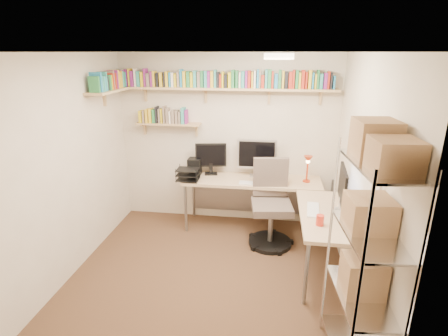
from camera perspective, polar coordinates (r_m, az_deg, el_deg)
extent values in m
plane|color=#412C1B|center=(4.36, -2.34, -16.62)|extent=(3.20, 3.20, 0.00)
cube|color=beige|center=(5.20, 0.44, 4.49)|extent=(3.20, 0.04, 2.50)
cube|color=beige|center=(4.36, -23.73, 0.13)|extent=(0.04, 3.00, 2.50)
cube|color=beige|center=(3.84, 21.63, -1.95)|extent=(0.04, 3.00, 2.50)
cube|color=beige|center=(2.46, -9.11, -12.42)|extent=(3.20, 0.04, 2.50)
cube|color=silver|center=(3.57, -2.88, 18.38)|extent=(3.20, 3.00, 0.04)
cube|color=silver|center=(4.27, 20.37, 4.38)|extent=(0.01, 0.30, 0.42)
cube|color=silver|center=(3.90, 21.44, 2.26)|extent=(0.01, 0.28, 0.38)
cylinder|color=#FFEAC6|center=(3.71, 8.96, 17.57)|extent=(0.30, 0.30, 0.06)
cube|color=tan|center=(4.95, 0.26, 12.83)|extent=(3.05, 0.25, 0.03)
cube|color=tan|center=(4.97, -17.95, 11.98)|extent=(0.25, 1.00, 0.03)
cube|color=tan|center=(5.23, -9.04, 7.15)|extent=(0.95, 0.20, 0.02)
cube|color=tan|center=(5.32, -12.85, 12.01)|extent=(0.03, 0.20, 0.20)
cube|color=tan|center=(5.07, -3.07, 12.14)|extent=(0.03, 0.20, 0.20)
cube|color=tan|center=(4.98, 7.37, 11.90)|extent=(0.03, 0.20, 0.20)
cube|color=tan|center=(5.02, 15.55, 11.45)|extent=(0.03, 0.20, 0.20)
cube|color=white|center=(5.34, -15.95, 13.97)|extent=(0.04, 0.13, 0.23)
cube|color=#802275|center=(5.32, -15.50, 14.00)|extent=(0.04, 0.13, 0.24)
cube|color=gold|center=(5.30, -15.06, 14.09)|extent=(0.03, 0.13, 0.25)
cube|color=#802275|center=(5.29, -14.60, 13.94)|extent=(0.04, 0.14, 0.21)
cube|color=white|center=(5.27, -14.13, 14.13)|extent=(0.03, 0.13, 0.25)
cube|color=teal|center=(5.25, -13.65, 13.96)|extent=(0.04, 0.13, 0.21)
cube|color=gold|center=(5.23, -13.09, 13.96)|extent=(0.04, 0.14, 0.20)
cube|color=#802275|center=(5.22, -12.64, 14.22)|extent=(0.03, 0.14, 0.25)
cube|color=#7D6B5A|center=(5.21, -12.14, 13.87)|extent=(0.04, 0.14, 0.18)
cube|color=#802275|center=(5.19, -11.62, 14.05)|extent=(0.03, 0.12, 0.21)
cube|color=gold|center=(5.18, -11.24, 14.09)|extent=(0.03, 0.13, 0.22)
cube|color=black|center=(5.16, -10.73, 13.97)|extent=(0.04, 0.12, 0.19)
cube|color=gold|center=(5.14, -10.13, 14.03)|extent=(0.04, 0.12, 0.20)
cube|color=black|center=(5.13, -9.60, 14.08)|extent=(0.03, 0.12, 0.20)
cube|color=gold|center=(5.12, -9.19, 14.14)|extent=(0.04, 0.13, 0.21)
cube|color=teal|center=(5.11, -8.70, 14.08)|extent=(0.02, 0.14, 0.20)
cube|color=white|center=(5.10, -8.32, 14.08)|extent=(0.03, 0.12, 0.20)
cube|color=gold|center=(5.09, -7.87, 14.02)|extent=(0.03, 0.11, 0.18)
cube|color=#7D6B5A|center=(5.07, -7.37, 14.13)|extent=(0.03, 0.12, 0.20)
cube|color=teal|center=(5.06, -6.89, 14.36)|extent=(0.03, 0.13, 0.24)
cube|color=gold|center=(5.05, -6.37, 14.23)|extent=(0.04, 0.14, 0.22)
cube|color=#27773E|center=(5.04, -5.74, 14.22)|extent=(0.04, 0.15, 0.21)
cube|color=gold|center=(5.03, -5.21, 14.16)|extent=(0.04, 0.13, 0.20)
cube|color=teal|center=(5.02, -4.67, 14.30)|extent=(0.04, 0.14, 0.22)
cube|color=#7D6B5A|center=(5.00, -4.05, 14.22)|extent=(0.04, 0.15, 0.21)
cube|color=#27773E|center=(5.00, -3.56, 14.29)|extent=(0.04, 0.12, 0.22)
cube|color=teal|center=(4.99, -2.93, 14.29)|extent=(0.04, 0.13, 0.22)
cube|color=#802275|center=(4.98, -2.43, 14.28)|extent=(0.04, 0.15, 0.22)
cube|color=gold|center=(4.97, -1.91, 14.27)|extent=(0.04, 0.11, 0.22)
cube|color=teal|center=(4.96, -1.39, 14.38)|extent=(0.03, 0.12, 0.24)
cube|color=black|center=(4.96, -0.97, 14.21)|extent=(0.04, 0.11, 0.21)
cube|color=#AE2717|center=(4.95, -0.53, 14.03)|extent=(0.02, 0.13, 0.18)
cube|color=gold|center=(4.95, -0.15, 14.25)|extent=(0.03, 0.11, 0.22)
cube|color=black|center=(4.94, 0.33, 14.00)|extent=(0.04, 0.12, 0.17)
cube|color=gold|center=(4.93, 0.98, 14.19)|extent=(0.04, 0.14, 0.21)
cube|color=#27773E|center=(4.93, 1.53, 14.36)|extent=(0.04, 0.14, 0.24)
cube|color=#27773E|center=(4.92, 2.14, 14.29)|extent=(0.03, 0.14, 0.23)
cube|color=white|center=(4.92, 2.63, 14.16)|extent=(0.03, 0.11, 0.21)
cube|color=teal|center=(4.91, 3.15, 14.23)|extent=(0.04, 0.13, 0.22)
cube|color=#802275|center=(4.91, 3.70, 14.26)|extent=(0.03, 0.14, 0.23)
cube|color=#AE2717|center=(4.91, 4.17, 14.25)|extent=(0.04, 0.12, 0.23)
cube|color=gold|center=(4.91, 4.68, 14.14)|extent=(0.02, 0.14, 0.21)
cube|color=white|center=(4.90, 5.08, 14.24)|extent=(0.03, 0.13, 0.23)
cube|color=teal|center=(4.90, 5.57, 14.31)|extent=(0.03, 0.12, 0.25)
cube|color=#7D6B5A|center=(4.90, 5.90, 14.31)|extent=(0.02, 0.13, 0.25)
cube|color=#AE2717|center=(4.90, 6.37, 13.85)|extent=(0.04, 0.13, 0.17)
cube|color=teal|center=(4.90, 6.92, 14.26)|extent=(0.03, 0.12, 0.25)
cube|color=#27773E|center=(4.90, 7.46, 14.23)|extent=(0.04, 0.13, 0.25)
cube|color=#AE2717|center=(4.90, 7.93, 14.08)|extent=(0.02, 0.14, 0.22)
cube|color=teal|center=(4.90, 8.51, 13.88)|extent=(0.04, 0.11, 0.19)
cube|color=#27773E|center=(4.90, 9.09, 14.14)|extent=(0.03, 0.14, 0.24)
cube|color=gold|center=(4.90, 9.63, 14.05)|extent=(0.03, 0.13, 0.23)
cube|color=black|center=(4.90, 10.12, 13.96)|extent=(0.04, 0.13, 0.22)
cube|color=#AE2717|center=(4.90, 10.78, 13.92)|extent=(0.04, 0.14, 0.22)
cube|color=#AE2717|center=(4.90, 11.26, 14.03)|extent=(0.03, 0.14, 0.24)
cube|color=#27773E|center=(4.90, 11.80, 13.98)|extent=(0.04, 0.12, 0.24)
cube|color=gold|center=(4.91, 12.24, 13.77)|extent=(0.03, 0.14, 0.21)
cube|color=#AE2717|center=(4.91, 12.75, 13.93)|extent=(0.04, 0.14, 0.24)
cube|color=#AE2717|center=(4.91, 13.26, 13.76)|extent=(0.03, 0.12, 0.22)
cube|color=gold|center=(4.92, 13.82, 13.87)|extent=(0.04, 0.14, 0.24)
cube|color=teal|center=(4.92, 14.27, 13.66)|extent=(0.02, 0.14, 0.21)
cube|color=gold|center=(4.93, 14.68, 13.52)|extent=(0.02, 0.13, 0.19)
cube|color=#27773E|center=(4.93, 15.05, 13.80)|extent=(0.03, 0.12, 0.24)
cube|color=teal|center=(4.93, 15.55, 13.48)|extent=(0.04, 0.11, 0.20)
cube|color=#802275|center=(4.94, 16.17, 13.50)|extent=(0.04, 0.14, 0.21)
cube|color=#AE2717|center=(4.95, 16.64, 13.58)|extent=(0.03, 0.12, 0.23)
cube|color=black|center=(4.95, 17.05, 13.49)|extent=(0.03, 0.14, 0.22)
cube|color=teal|center=(4.96, 17.48, 13.19)|extent=(0.03, 0.12, 0.17)
cube|color=#27773E|center=(4.58, -20.43, 12.65)|extent=(0.13, 0.04, 0.19)
cube|color=teal|center=(4.62, -20.18, 13.01)|extent=(0.15, 0.03, 0.24)
cube|color=teal|center=(4.66, -19.90, 12.77)|extent=(0.14, 0.02, 0.19)
cube|color=teal|center=(4.69, -19.66, 12.81)|extent=(0.15, 0.04, 0.19)
cube|color=teal|center=(4.73, -19.40, 12.79)|extent=(0.12, 0.03, 0.17)
cube|color=teal|center=(4.76, -19.26, 13.21)|extent=(0.13, 0.03, 0.23)
cube|color=black|center=(4.80, -18.98, 12.92)|extent=(0.11, 0.04, 0.17)
cube|color=#27773E|center=(4.84, -18.74, 13.08)|extent=(0.14, 0.04, 0.19)
cube|color=gold|center=(4.89, -18.50, 13.12)|extent=(0.14, 0.02, 0.19)
cube|color=#AE2717|center=(4.92, -18.30, 13.28)|extent=(0.14, 0.03, 0.21)
cube|color=#7D6B5A|center=(4.96, -18.08, 13.50)|extent=(0.11, 0.04, 0.23)
cube|color=#AE2717|center=(5.00, -17.87, 13.37)|extent=(0.14, 0.03, 0.20)
cube|color=#802275|center=(5.03, -17.70, 13.61)|extent=(0.14, 0.03, 0.24)
cube|color=gold|center=(5.08, -17.46, 13.68)|extent=(0.13, 0.04, 0.24)
cube|color=gold|center=(5.12, -17.22, 13.53)|extent=(0.15, 0.04, 0.20)
cube|color=gold|center=(5.15, -17.04, 13.69)|extent=(0.15, 0.02, 0.22)
cube|color=teal|center=(5.19, -16.84, 13.68)|extent=(0.14, 0.04, 0.21)
cube|color=#27773E|center=(5.23, -16.65, 13.70)|extent=(0.14, 0.03, 0.21)
cube|color=teal|center=(5.26, -16.48, 13.68)|extent=(0.14, 0.02, 0.20)
cube|color=#802275|center=(5.30, -16.31, 13.87)|extent=(0.15, 0.04, 0.22)
cube|color=teal|center=(5.34, -16.12, 13.91)|extent=(0.14, 0.04, 0.23)
cube|color=gold|center=(5.35, -13.33, 8.20)|extent=(0.04, 0.14, 0.17)
cube|color=#7D6B5A|center=(5.33, -12.82, 8.25)|extent=(0.03, 0.15, 0.18)
cube|color=gold|center=(5.31, -12.36, 8.35)|extent=(0.03, 0.15, 0.20)
cube|color=gold|center=(5.29, -11.83, 8.40)|extent=(0.04, 0.12, 0.21)
cube|color=#27773E|center=(5.28, -11.28, 8.33)|extent=(0.04, 0.12, 0.19)
cube|color=black|center=(5.26, -10.85, 8.56)|extent=(0.02, 0.14, 0.24)
cube|color=#7D6B5A|center=(5.25, -10.41, 8.40)|extent=(0.03, 0.12, 0.21)
cube|color=gold|center=(5.24, -10.05, 8.39)|extent=(0.03, 0.11, 0.21)
cube|color=#7D6B5A|center=(5.22, -9.64, 8.61)|extent=(0.02, 0.14, 0.25)
cube|color=#7D6B5A|center=(5.21, -9.14, 8.45)|extent=(0.04, 0.11, 0.22)
cube|color=white|center=(5.20, -8.70, 8.24)|extent=(0.02, 0.13, 0.18)
cube|color=#7D6B5A|center=(5.19, -8.20, 8.31)|extent=(0.04, 0.13, 0.19)
cube|color=#7D6B5A|center=(5.18, -7.65, 8.29)|extent=(0.04, 0.14, 0.19)
cube|color=#7D6B5A|center=(5.17, -7.16, 8.20)|extent=(0.03, 0.13, 0.17)
cube|color=teal|center=(5.15, -6.63, 8.51)|extent=(0.04, 0.14, 0.23)
cube|color=#802275|center=(5.14, -6.15, 8.33)|extent=(0.03, 0.12, 0.20)
cube|color=beige|center=(5.05, 4.58, -2.03)|extent=(1.96, 0.62, 0.04)
cube|color=beige|center=(4.17, 16.51, -7.32)|extent=(0.62, 1.34, 0.04)
cylinder|color=gray|center=(5.10, -6.27, -6.55)|extent=(0.04, 0.04, 0.72)
cylinder|color=gray|center=(5.55, -4.98, -4.34)|extent=(0.04, 0.04, 0.72)
cylinder|color=gray|center=(5.50, 17.07, -5.35)|extent=(0.04, 0.04, 0.72)
cylinder|color=gray|center=(3.79, 13.26, -16.48)|extent=(0.04, 0.04, 0.72)
cylinder|color=gray|center=(3.88, 21.18, -16.44)|extent=(0.04, 0.04, 0.72)
cube|color=gray|center=(5.42, 4.67, -4.32)|extent=(1.86, 0.02, 0.57)
cube|color=silver|center=(5.05, 5.36, 2.27)|extent=(0.57, 0.03, 0.43)
cube|color=black|center=(5.03, 5.34, 2.21)|extent=(0.51, 0.00, 0.37)
cube|color=black|center=(5.14, -2.16, 2.13)|extent=(0.45, 0.03, 0.35)
cube|color=black|center=(4.11, 18.83, -2.77)|extent=(0.03, 0.60, 0.39)
cube|color=white|center=(4.11, 18.55, -2.76)|extent=(0.00, 0.54, 0.34)
cube|color=white|center=(4.86, 5.05, -2.50)|extent=(0.43, 0.13, 0.02)
cube|color=white|center=(4.19, 14.35, -6.61)|extent=(0.13, 0.41, 0.02)
cylinder|color=#B12F0F|center=(5.06, 13.30, -2.08)|extent=(0.10, 0.10, 0.02)
cylinder|color=#B12F0F|center=(5.01, 13.43, -0.42)|extent=(0.02, 0.02, 0.29)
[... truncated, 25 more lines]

